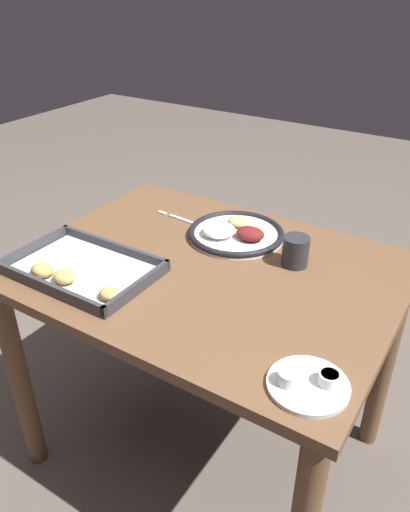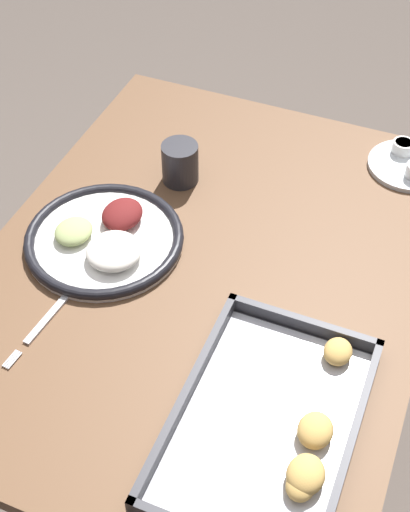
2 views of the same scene
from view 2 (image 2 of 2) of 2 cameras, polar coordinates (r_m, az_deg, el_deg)
name	(u,v)px [view 2 (image 2 of 2)]	position (r m, az deg, el deg)	size (l,w,h in m)	color
ground_plane	(206,462)	(1.87, 0.06, -16.13)	(8.00, 8.00, 0.00)	#564C44
dining_table	(206,310)	(1.36, 0.08, -4.33)	(1.01, 0.77, 0.73)	brown
dinner_plate	(105,238)	(1.30, -8.00, 1.42)	(0.29, 0.29, 0.05)	white
fork	(49,316)	(1.21, -12.37, -4.74)	(0.21, 0.03, 0.00)	silver
saucer_plate	(408,163)	(1.51, 15.97, 7.13)	(0.16, 0.16, 0.04)	silver
baking_tray	(276,426)	(1.06, 5.70, -13.35)	(0.39, 0.26, 0.04)	#333338
drinking_cup	(180,163)	(1.41, -2.01, 7.44)	(0.07, 0.07, 0.08)	#28282D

